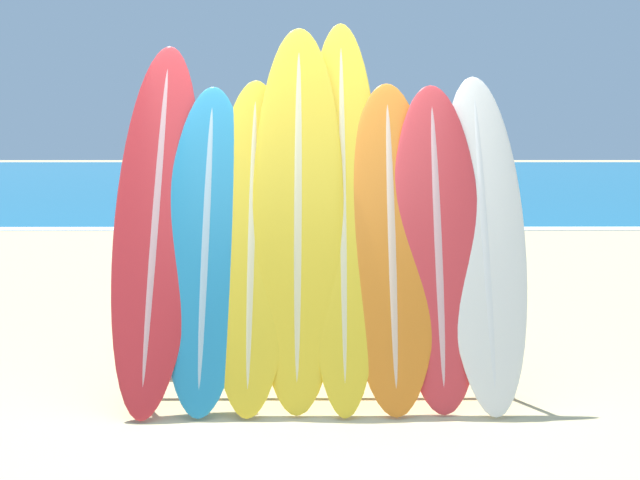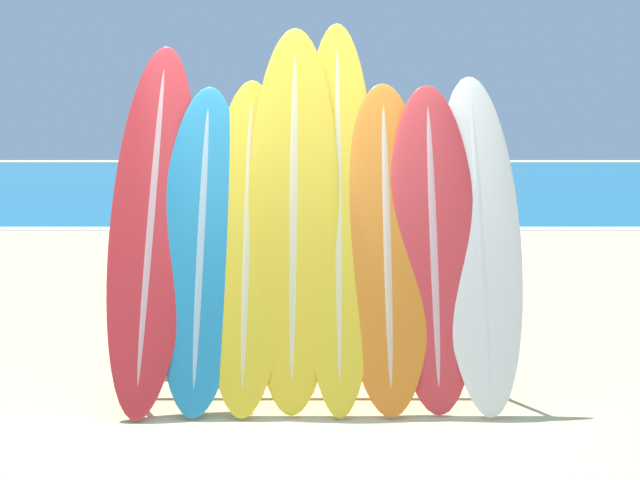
{
  "view_description": "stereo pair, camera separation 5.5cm",
  "coord_description": "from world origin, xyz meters",
  "px_view_note": "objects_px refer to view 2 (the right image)",
  "views": [
    {
      "loc": [
        0.11,
        -4.23,
        1.58
      ],
      "look_at": [
        0.14,
        1.15,
        0.9
      ],
      "focal_mm": 42.0,
      "sensor_mm": 36.0,
      "label": 1
    },
    {
      "loc": [
        0.17,
        -4.23,
        1.58
      ],
      "look_at": [
        0.14,
        1.15,
        0.9
      ],
      "focal_mm": 42.0,
      "sensor_mm": 36.0,
      "label": 2
    }
  ],
  "objects_px": {
    "surfboard_rack": "(319,323)",
    "person_near_water": "(308,200)",
    "surfboard_slot_1": "(205,241)",
    "surfboard_slot_6": "(436,241)",
    "surfboard_slot_5": "(390,239)",
    "person_mid_beach": "(257,196)",
    "surfboard_slot_0": "(156,217)",
    "surfboard_slot_3": "(298,208)",
    "surfboard_slot_4": "(342,204)",
    "surfboard_slot_2": "(251,237)",
    "surfboard_slot_7": "(483,235)"
  },
  "relations": [
    {
      "from": "surfboard_rack",
      "to": "person_near_water",
      "type": "xyz_separation_m",
      "value": [
        -0.15,
        4.19,
        0.47
      ]
    },
    {
      "from": "surfboard_slot_1",
      "to": "surfboard_slot_6",
      "type": "relative_size",
      "value": 1.0
    },
    {
      "from": "surfboard_slot_5",
      "to": "person_mid_beach",
      "type": "height_order",
      "value": "surfboard_slot_5"
    },
    {
      "from": "surfboard_slot_0",
      "to": "person_near_water",
      "type": "height_order",
      "value": "surfboard_slot_0"
    },
    {
      "from": "surfboard_slot_1",
      "to": "surfboard_slot_5",
      "type": "relative_size",
      "value": 0.99
    },
    {
      "from": "surfboard_slot_3",
      "to": "surfboard_slot_4",
      "type": "distance_m",
      "value": 0.28
    },
    {
      "from": "surfboard_rack",
      "to": "surfboard_slot_1",
      "type": "relative_size",
      "value": 1.2
    },
    {
      "from": "surfboard_slot_1",
      "to": "surfboard_slot_0",
      "type": "bearing_deg",
      "value": 165.81
    },
    {
      "from": "surfboard_slot_5",
      "to": "person_near_water",
      "type": "xyz_separation_m",
      "value": [
        -0.59,
        4.16,
        -0.06
      ]
    },
    {
      "from": "surfboard_slot_4",
      "to": "surfboard_slot_5",
      "type": "distance_m",
      "value": 0.38
    },
    {
      "from": "surfboard_rack",
      "to": "surfboard_slot_2",
      "type": "bearing_deg",
      "value": 174.46
    },
    {
      "from": "surfboard_rack",
      "to": "person_mid_beach",
      "type": "distance_m",
      "value": 5.74
    },
    {
      "from": "surfboard_slot_5",
      "to": "person_mid_beach",
      "type": "xyz_separation_m",
      "value": [
        -1.33,
        5.62,
        -0.1
      ]
    },
    {
      "from": "surfboard_slot_6",
      "to": "person_near_water",
      "type": "height_order",
      "value": "surfboard_slot_6"
    },
    {
      "from": "surfboard_slot_1",
      "to": "surfboard_slot_2",
      "type": "height_order",
      "value": "surfboard_slot_2"
    },
    {
      "from": "surfboard_slot_4",
      "to": "person_mid_beach",
      "type": "height_order",
      "value": "surfboard_slot_4"
    },
    {
      "from": "surfboard_slot_0",
      "to": "surfboard_slot_3",
      "type": "xyz_separation_m",
      "value": [
        0.9,
        -0.02,
        0.05
      ]
    },
    {
      "from": "surfboard_rack",
      "to": "surfboard_slot_5",
      "type": "distance_m",
      "value": 0.68
    },
    {
      "from": "surfboard_slot_3",
      "to": "surfboard_slot_0",
      "type": "bearing_deg",
      "value": 178.92
    },
    {
      "from": "surfboard_slot_3",
      "to": "surfboard_slot_6",
      "type": "xyz_separation_m",
      "value": [
        0.86,
        -0.07,
        -0.2
      ]
    },
    {
      "from": "surfboard_rack",
      "to": "surfboard_slot_0",
      "type": "relative_size",
      "value": 1.05
    },
    {
      "from": "person_near_water",
      "to": "surfboard_slot_1",
      "type": "bearing_deg",
      "value": 123.28
    },
    {
      "from": "surfboard_rack",
      "to": "person_near_water",
      "type": "bearing_deg",
      "value": 92.1
    },
    {
      "from": "surfboard_slot_4",
      "to": "surfboard_slot_6",
      "type": "height_order",
      "value": "surfboard_slot_4"
    },
    {
      "from": "surfboard_slot_2",
      "to": "surfboard_slot_3",
      "type": "bearing_deg",
      "value": 10.2
    },
    {
      "from": "surfboard_slot_1",
      "to": "surfboard_slot_7",
      "type": "relative_size",
      "value": 0.97
    },
    {
      "from": "surfboard_slot_0",
      "to": "person_mid_beach",
      "type": "relative_size",
      "value": 1.37
    },
    {
      "from": "surfboard_slot_6",
      "to": "surfboard_slot_7",
      "type": "height_order",
      "value": "surfboard_slot_7"
    },
    {
      "from": "surfboard_slot_0",
      "to": "surfboard_slot_5",
      "type": "height_order",
      "value": "surfboard_slot_0"
    },
    {
      "from": "surfboard_slot_5",
      "to": "surfboard_rack",
      "type": "bearing_deg",
      "value": -176.02
    },
    {
      "from": "surfboard_slot_6",
      "to": "surfboard_slot_7",
      "type": "distance_m",
      "value": 0.3
    },
    {
      "from": "person_mid_beach",
      "to": "surfboard_slot_5",
      "type": "bearing_deg",
      "value": -93.64
    },
    {
      "from": "person_mid_beach",
      "to": "surfboard_slot_4",
      "type": "bearing_deg",
      "value": -96.36
    },
    {
      "from": "surfboard_slot_1",
      "to": "surfboard_slot_5",
      "type": "height_order",
      "value": "surfboard_slot_5"
    },
    {
      "from": "surfboard_rack",
      "to": "surfboard_slot_1",
      "type": "bearing_deg",
      "value": 177.59
    },
    {
      "from": "surfboard_slot_1",
      "to": "surfboard_slot_7",
      "type": "bearing_deg",
      "value": 0.46
    },
    {
      "from": "surfboard_slot_2",
      "to": "surfboard_slot_6",
      "type": "xyz_separation_m",
      "value": [
        1.15,
        -0.02,
        -0.02
      ]
    },
    {
      "from": "surfboard_slot_5",
      "to": "surfboard_slot_7",
      "type": "distance_m",
      "value": 0.58
    },
    {
      "from": "surfboard_rack",
      "to": "surfboard_slot_4",
      "type": "xyz_separation_m",
      "value": [
        0.14,
        0.14,
        0.73
      ]
    },
    {
      "from": "surfboard_slot_2",
      "to": "surfboard_slot_6",
      "type": "height_order",
      "value": "surfboard_slot_2"
    },
    {
      "from": "surfboard_slot_0",
      "to": "surfboard_slot_5",
      "type": "bearing_deg",
      "value": -3.13
    },
    {
      "from": "surfboard_slot_4",
      "to": "surfboard_slot_5",
      "type": "xyz_separation_m",
      "value": [
        0.3,
        -0.11,
        -0.21
      ]
    },
    {
      "from": "surfboard_slot_7",
      "to": "surfboard_slot_6",
      "type": "bearing_deg",
      "value": -175.28
    },
    {
      "from": "surfboard_slot_3",
      "to": "person_mid_beach",
      "type": "distance_m",
      "value": 5.62
    },
    {
      "from": "surfboard_slot_3",
      "to": "surfboard_slot_6",
      "type": "distance_m",
      "value": 0.89
    },
    {
      "from": "surfboard_rack",
      "to": "person_near_water",
      "type": "height_order",
      "value": "person_near_water"
    },
    {
      "from": "surfboard_slot_4",
      "to": "surfboard_slot_7",
      "type": "xyz_separation_m",
      "value": [
        0.88,
        -0.09,
        -0.19
      ]
    },
    {
      "from": "surfboard_slot_5",
      "to": "surfboard_slot_4",
      "type": "bearing_deg",
      "value": 160.6
    },
    {
      "from": "surfboard_slot_1",
      "to": "surfboard_slot_3",
      "type": "height_order",
      "value": "surfboard_slot_3"
    },
    {
      "from": "person_mid_beach",
      "to": "surfboard_slot_3",
      "type": "bearing_deg",
      "value": -99.22
    }
  ]
}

